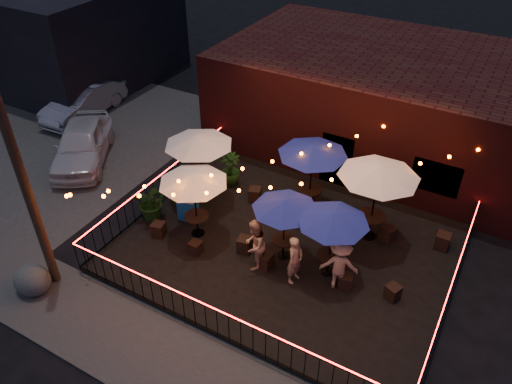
# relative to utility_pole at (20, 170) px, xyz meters

# --- Properties ---
(ground) EXTENTS (110.00, 110.00, 0.00)m
(ground) POSITION_rel_utility_pole_xyz_m (5.40, 2.60, -4.00)
(ground) COLOR black
(ground) RESTS_ON ground
(patio) EXTENTS (10.00, 8.00, 0.15)m
(patio) POSITION_rel_utility_pole_xyz_m (5.40, 4.60, -3.92)
(patio) COLOR black
(patio) RESTS_ON ground
(sidewalk) EXTENTS (18.00, 2.50, 0.05)m
(sidewalk) POSITION_rel_utility_pole_xyz_m (5.40, -0.65, -3.98)
(sidewalk) COLOR #3B3836
(sidewalk) RESTS_ON ground
(parking_lot) EXTENTS (11.00, 12.00, 0.02)m
(parking_lot) POSITION_rel_utility_pole_xyz_m (-6.60, 6.60, -3.99)
(parking_lot) COLOR #3B3836
(parking_lot) RESTS_ON ground
(brick_building) EXTENTS (14.00, 8.00, 4.00)m
(brick_building) POSITION_rel_utility_pole_xyz_m (6.40, 12.59, -2.00)
(brick_building) COLOR #3E1111
(brick_building) RESTS_ON ground
(background_building) EXTENTS (12.00, 9.00, 5.00)m
(background_building) POSITION_rel_utility_pole_xyz_m (-12.60, 11.60, -1.50)
(background_building) COLOR black
(background_building) RESTS_ON ground
(utility_pole) EXTENTS (0.26, 0.26, 8.00)m
(utility_pole) POSITION_rel_utility_pole_xyz_m (0.00, 0.00, 0.00)
(utility_pole) COLOR #342615
(utility_pole) RESTS_ON ground
(fence_front) EXTENTS (10.00, 0.04, 1.04)m
(fence_front) POSITION_rel_utility_pole_xyz_m (5.40, 0.60, -3.34)
(fence_front) COLOR black
(fence_front) RESTS_ON patio
(fence_left) EXTENTS (0.04, 8.00, 1.04)m
(fence_left) POSITION_rel_utility_pole_xyz_m (0.40, 4.60, -3.34)
(fence_left) COLOR black
(fence_left) RESTS_ON patio
(fence_right) EXTENTS (0.04, 8.00, 1.04)m
(fence_right) POSITION_rel_utility_pole_xyz_m (10.40, 4.60, -3.34)
(fence_right) COLOR black
(fence_right) RESTS_ON patio
(festoon_lights) EXTENTS (10.02, 8.72, 1.32)m
(festoon_lights) POSITION_rel_utility_pole_xyz_m (4.39, 4.30, -1.48)
(festoon_lights) COLOR #E24500
(festoon_lights) RESTS_ON ground
(cafe_table_0) EXTENTS (2.54, 2.54, 2.41)m
(cafe_table_0) POSITION_rel_utility_pole_xyz_m (2.58, 3.73, -1.65)
(cafe_table_0) COLOR black
(cafe_table_0) RESTS_ON patio
(cafe_table_1) EXTENTS (2.65, 2.65, 2.60)m
(cafe_table_1) POSITION_rel_utility_pole_xyz_m (1.60, 5.44, -1.48)
(cafe_table_1) COLOR black
(cafe_table_1) RESTS_ON patio
(cafe_table_2) EXTENTS (2.52, 2.52, 2.19)m
(cafe_table_2) POSITION_rel_utility_pole_xyz_m (5.51, 4.17, -1.85)
(cafe_table_2) COLOR black
(cafe_table_2) RESTS_ON patio
(cafe_table_3) EXTENTS (2.82, 2.82, 2.58)m
(cafe_table_3) POSITION_rel_utility_pole_xyz_m (5.19, 6.81, -1.49)
(cafe_table_3) COLOR black
(cafe_table_3) RESTS_ON patio
(cafe_table_4) EXTENTS (2.39, 2.39, 2.28)m
(cafe_table_4) POSITION_rel_utility_pole_xyz_m (7.00, 4.20, -1.77)
(cafe_table_4) COLOR black
(cafe_table_4) RESTS_ON patio
(cafe_table_5) EXTENTS (3.31, 3.31, 2.77)m
(cafe_table_5) POSITION_rel_utility_pole_xyz_m (7.53, 6.38, -1.32)
(cafe_table_5) COLOR black
(cafe_table_5) RESTS_ON patio
(bistro_chair_0) EXTENTS (0.48, 0.48, 0.47)m
(bistro_chair_0) POSITION_rel_utility_pole_xyz_m (1.52, 3.03, -3.61)
(bistro_chair_0) COLOR black
(bistro_chair_0) RESTS_ON patio
(bistro_chair_1) EXTENTS (0.37, 0.37, 0.43)m
(bistro_chair_1) POSITION_rel_utility_pole_xyz_m (3.06, 2.93, -3.64)
(bistro_chair_1) COLOR black
(bistro_chair_1) RESTS_ON patio
(bistro_chair_2) EXTENTS (0.44, 0.44, 0.40)m
(bistro_chair_2) POSITION_rel_utility_pole_xyz_m (1.32, 6.35, -3.65)
(bistro_chair_2) COLOR black
(bistro_chair_2) RESTS_ON patio
(bistro_chair_3) EXTENTS (0.53, 0.53, 0.49)m
(bistro_chair_3) POSITION_rel_utility_pole_xyz_m (3.31, 6.25, -3.60)
(bistro_chair_3) COLOR black
(bistro_chair_3) RESTS_ON patio
(bistro_chair_4) EXTENTS (0.49, 0.49, 0.49)m
(bistro_chair_4) POSITION_rel_utility_pole_xyz_m (4.35, 3.78, -3.60)
(bistro_chair_4) COLOR black
(bistro_chair_4) RESTS_ON patio
(bistro_chair_5) EXTENTS (0.46, 0.46, 0.51)m
(bistro_chair_5) POSITION_rel_utility_pole_xyz_m (5.25, 3.47, -3.60)
(bistro_chair_5) COLOR black
(bistro_chair_5) RESTS_ON patio
(bistro_chair_6) EXTENTS (0.45, 0.45, 0.41)m
(bistro_chair_6) POSITION_rel_utility_pole_xyz_m (5.39, 6.75, -3.65)
(bistro_chair_6) COLOR black
(bistro_chair_6) RESTS_ON patio
(bistro_chair_7) EXTENTS (0.41, 0.41, 0.41)m
(bistro_chair_7) POSITION_rel_utility_pole_xyz_m (6.06, 6.88, -3.65)
(bistro_chair_7) COLOR black
(bistro_chair_7) RESTS_ON patio
(bistro_chair_8) EXTENTS (0.46, 0.46, 0.45)m
(bistro_chair_8) POSITION_rel_utility_pole_xyz_m (7.69, 3.89, -3.63)
(bistro_chair_8) COLOR black
(bistro_chair_8) RESTS_ON patio
(bistro_chair_9) EXTENTS (0.48, 0.48, 0.44)m
(bistro_chair_9) POSITION_rel_utility_pole_xyz_m (9.01, 4.16, -3.63)
(bistro_chair_9) COLOR black
(bistro_chair_9) RESTS_ON patio
(bistro_chair_10) EXTENTS (0.53, 0.53, 0.49)m
(bistro_chair_10) POSITION_rel_utility_pole_xyz_m (8.12, 6.53, -3.61)
(bistro_chair_10) COLOR black
(bistro_chair_10) RESTS_ON patio
(bistro_chair_11) EXTENTS (0.43, 0.43, 0.51)m
(bistro_chair_11) POSITION_rel_utility_pole_xyz_m (9.74, 7.04, -3.60)
(bistro_chair_11) COLOR black
(bistro_chair_11) RESTS_ON patio
(patron_a) EXTENTS (0.46, 0.63, 1.61)m
(patron_a) POSITION_rel_utility_pole_xyz_m (6.26, 3.41, -3.05)
(patron_a) COLOR #DAAF8E
(patron_a) RESTS_ON patio
(patron_b) EXTENTS (0.79, 0.94, 1.74)m
(patron_b) POSITION_rel_utility_pole_xyz_m (4.96, 3.34, -2.98)
(patron_b) COLOR beige
(patron_b) RESTS_ON patio
(patron_c) EXTENTS (1.24, 0.95, 1.69)m
(patron_c) POSITION_rel_utility_pole_xyz_m (7.46, 3.82, -3.00)
(patron_c) COLOR #CBAC8C
(patron_c) RESTS_ON patio
(potted_shrub_a) EXTENTS (1.24, 1.10, 1.31)m
(potted_shrub_a) POSITION_rel_utility_pole_xyz_m (0.80, 3.66, -3.20)
(potted_shrub_a) COLOR #0E370F
(potted_shrub_a) RESTS_ON patio
(potted_shrub_b) EXTENTS (0.96, 0.87, 1.44)m
(potted_shrub_b) POSITION_rel_utility_pole_xyz_m (1.05, 4.85, -3.13)
(potted_shrub_b) COLOR #173D0E
(potted_shrub_b) RESTS_ON patio
(potted_shrub_c) EXTENTS (0.91, 0.91, 1.29)m
(potted_shrub_c) POSITION_rel_utility_pole_xyz_m (2.02, 6.69, -3.20)
(potted_shrub_c) COLOR #14400E
(potted_shrub_c) RESTS_ON patio
(cooler) EXTENTS (0.74, 0.58, 0.88)m
(cooler) POSITION_rel_utility_pole_xyz_m (1.86, 4.23, -3.40)
(cooler) COLOR blue
(cooler) RESTS_ON patio
(boulder) EXTENTS (1.25, 1.16, 0.79)m
(boulder) POSITION_rel_utility_pole_xyz_m (-0.25, -0.58, -3.61)
(boulder) COLOR #42413D
(boulder) RESTS_ON ground
(car_white) EXTENTS (4.10, 4.88, 1.58)m
(car_white) POSITION_rel_utility_pole_xyz_m (-4.13, 5.36, -3.21)
(car_white) COLOR silver
(car_white) RESTS_ON ground
(car_silver) EXTENTS (1.81, 4.57, 1.48)m
(car_silver) POSITION_rel_utility_pole_xyz_m (-7.00, 8.26, -3.26)
(car_silver) COLOR #96969D
(car_silver) RESTS_ON ground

